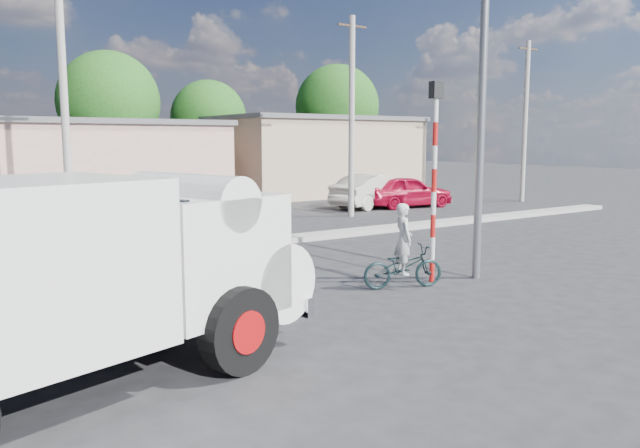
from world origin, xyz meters
TOP-DOWN VIEW (x-y plane):
  - ground_plane at (0.00, 0.00)m, footprint 120.00×120.00m
  - median at (0.00, 8.00)m, footprint 40.00×0.80m
  - truck at (-4.75, -0.32)m, footprint 6.87×4.03m
  - bicycle at (2.27, 1.43)m, footprint 1.85×1.18m
  - cyclist at (2.27, 1.43)m, footprint 0.53×0.64m
  - car_cream at (11.95, 14.04)m, footprint 4.93×2.56m
  - car_red at (13.27, 13.31)m, footprint 4.59×2.45m
  - traffic_pole at (3.20, 1.50)m, footprint 0.28×0.18m
  - streetlight at (4.14, 1.20)m, footprint 2.34×0.22m
  - building_row at (1.10, 22.00)m, footprint 37.80×7.30m
  - tree_row at (3.76, 28.45)m, footprint 43.62×7.43m
  - utility_poles at (3.25, 12.00)m, footprint 35.40×0.24m

SIDE VIEW (x-z plane):
  - ground_plane at x=0.00m, z-range 0.00..0.00m
  - median at x=0.00m, z-range 0.00..0.16m
  - bicycle at x=2.27m, z-range 0.00..0.92m
  - car_red at x=13.27m, z-range 0.00..1.49m
  - cyclist at x=2.27m, z-range 0.00..1.51m
  - car_cream at x=11.95m, z-range 0.00..1.55m
  - truck at x=-4.75m, z-range 0.15..2.82m
  - building_row at x=1.10m, z-range -0.09..4.35m
  - traffic_pole at x=3.20m, z-range 0.41..4.77m
  - utility_poles at x=3.25m, z-range 0.07..8.07m
  - streetlight at x=4.14m, z-range 0.46..9.46m
  - tree_row at x=3.76m, z-range 0.78..9.21m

